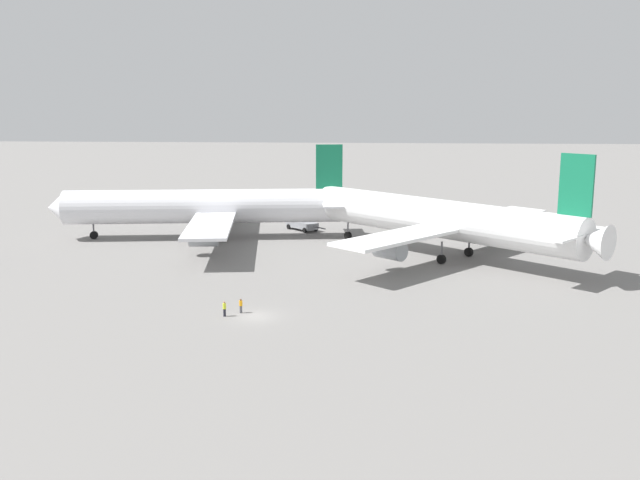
# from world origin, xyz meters

# --- Properties ---
(ground_plane) EXTENTS (600.00, 600.00, 0.00)m
(ground_plane) POSITION_xyz_m (0.00, 0.00, 0.00)
(ground_plane) COLOR slate
(airliner_at_gate_left) EXTENTS (50.91, 49.69, 15.39)m
(airliner_at_gate_left) POSITION_xyz_m (-15.01, 42.72, 5.18)
(airliner_at_gate_left) COLOR silver
(airliner_at_gate_left) RESTS_ON ground
(airliner_being_pushed) EXTENTS (41.71, 38.60, 16.19)m
(airliner_being_pushed) POSITION_xyz_m (22.30, 30.63, 5.60)
(airliner_being_pushed) COLOR white
(airliner_being_pushed) RESTS_ON ground
(pushback_tug) EXTENTS (7.55, 7.88, 2.77)m
(pushback_tug) POSITION_xyz_m (0.00, 50.81, 1.17)
(pushback_tug) COLOR gray
(pushback_tug) RESTS_ON ground
(ground_crew_wing_walker_right) EXTENTS (0.36, 0.36, 1.66)m
(ground_crew_wing_walker_right) POSITION_xyz_m (-3.32, -0.20, 0.86)
(ground_crew_wing_walker_right) COLOR black
(ground_crew_wing_walker_right) RESTS_ON ground
(ground_crew_ramp_agent_by_cones) EXTENTS (0.36, 0.36, 1.60)m
(ground_crew_ramp_agent_by_cones) POSITION_xyz_m (-1.79, 1.13, 0.83)
(ground_crew_ramp_agent_by_cones) COLOR #4C4C51
(ground_crew_ramp_agent_by_cones) RESTS_ON ground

